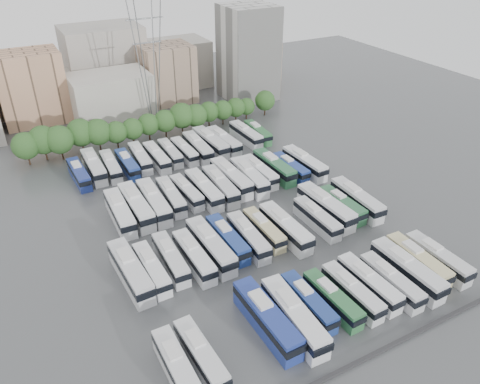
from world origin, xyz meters
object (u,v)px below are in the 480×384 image
bus_r0_s10 (391,281)px  bus_r1_s13 (357,199)px  bus_r0_s7 (332,299)px  bus_r1_s0 (131,271)px  bus_r1_s10 (317,218)px  bus_r2_s13 (304,163)px  bus_r3_s0 (79,174)px  bus_r3_s1 (94,166)px  bus_r1_s8 (285,227)px  bus_r2_s3 (154,202)px  bus_r2_s9 (249,177)px  bus_r1_s11 (326,207)px  bus_r3_s5 (157,157)px  bus_r0_s6 (308,302)px  bus_r0_s12 (418,261)px  bus_r1_s1 (152,269)px  bus_r0_s1 (201,355)px  bus_r3_s13 (258,132)px  bus_r2_s11 (274,167)px  bus_r1_s7 (264,229)px  apartment_tower (248,53)px  bus_r3_s4 (140,158)px  bus_r0_s5 (294,316)px  bus_r3_s7 (184,151)px  bus_r1_s4 (211,246)px  bus_r3_s8 (198,147)px  bus_r0_s13 (438,258)px  bus_r3_s12 (246,134)px  bus_r2_s7 (220,186)px  bus_r1_s2 (171,258)px  bus_r2_s6 (204,189)px  bus_r1_s3 (194,256)px  bus_r2_s4 (171,196)px  bus_r2_s5 (187,192)px  bus_r2_s2 (136,206)px  bus_r0_s0 (178,368)px  bus_r1_s6 (248,237)px  bus_r2_s1 (120,212)px  bus_r0_s11 (407,270)px  bus_r0_s9 (369,283)px  bus_r3_s9 (211,142)px  bus_r3_s3 (127,164)px  bus_r1_s12 (342,205)px  bus_r2_s8 (231,178)px  bus_r2_s12 (290,167)px  bus_r0_s8 (352,292)px  electricity_pylon (148,53)px

bus_r0_s10 → bus_r1_s13: bearing=62.3°
bus_r0_s7 → bus_r1_s0: (-22.88, 18.51, 0.38)m
bus_r1_s10 → bus_r2_s13: bus_r2_s13 is taller
bus_r3_s0 → bus_r3_s1: size_ratio=0.89×
bus_r1_s8 → bus_r2_s3: 24.80m
bus_r1_s8 → bus_r2_s9: 18.54m
bus_r1_s11 → bus_r3_s5: (-19.79, 33.99, -0.31)m
bus_r0_s6 → bus_r0_s12: bearing=-2.2°
bus_r1_s0 → bus_r1_s1: 3.08m
bus_r0_s12 → bus_r1_s1: bus_r0_s12 is taller
bus_r0_s1 → bus_r3_s13: (39.54, 54.30, -0.04)m
bus_r2_s11 → bus_r1_s7: bearing=-127.6°
bus_r2_s3 → bus_r3_s5: bearing=70.3°
apartment_tower → bus_r3_s4: (-42.20, -27.51, -11.22)m
bus_r0_s1 → bus_r0_s5: bus_r0_s5 is taller
bus_r3_s1 → bus_r3_s7: size_ratio=1.17×
bus_r1_s4 → bus_r1_s13: 29.80m
bus_r2_s3 → bus_r3_s8: 24.21m
bus_r1_s13 → bus_r0_s13: bearing=-88.8°
apartment_tower → bus_r3_s12: bearing=-120.0°
bus_r2_s7 → bus_r3_s1: bearing=137.3°
bus_r0_s7 → bus_r3_s5: (-6.53, 52.96, 0.11)m
bus_r0_s6 → bus_r2_s13: size_ratio=0.85×
bus_r1_s2 → bus_r2_s6: bus_r2_s6 is taller
bus_r1_s13 → bus_r0_s6: bearing=-141.6°
bus_r1_s3 → bus_r3_s13: 49.26m
bus_r2_s3 → bus_r2_s4: (3.62, 0.71, -0.27)m
bus_r2_s5 → bus_r2_s2: bearing=-178.0°
bus_r0_s0 → bus_r1_s6: bus_r1_s6 is taller
bus_r2_s1 → bus_r2_s5: bus_r2_s1 is taller
bus_r1_s2 → bus_r3_s0: 35.08m
bus_r3_s0 → bus_r0_s11: bearing=-57.9°
bus_r0_s0 → bus_r0_s9: 29.70m
bus_r3_s9 → bus_r1_s4: bearing=-118.0°
bus_r1_s6 → bus_r3_s1: size_ratio=0.94×
bus_r1_s1 → bus_r3_s3: bearing=78.3°
apartment_tower → bus_r0_s10: apartment_tower is taller
bus_r1_s0 → bus_r1_s12: bearing=-2.3°
bus_r1_s12 → bus_r2_s6: bus_r2_s6 is taller
bus_r2_s8 → bus_r1_s1: bearing=-142.0°
bus_r2_s12 → bus_r3_s0: bearing=153.7°
bus_r1_s11 → bus_r2_s12: size_ratio=1.25×
bus_r1_s11 → bus_r2_s7: bus_r1_s11 is taller
bus_r1_s3 → bus_r2_s7: bearing=52.5°
bus_r2_s9 → bus_r3_s3: (-19.78, 17.47, -0.27)m
bus_r0_s0 → bus_r1_s3: bus_r1_s3 is taller
bus_r2_s8 → bus_r2_s13: size_ratio=1.05×
bus_r0_s8 → bus_r0_s10: 6.45m
bus_r1_s12 → bus_r1_s11: bearing=170.9°
apartment_tower → electricity_pylon: electricity_pylon is taller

